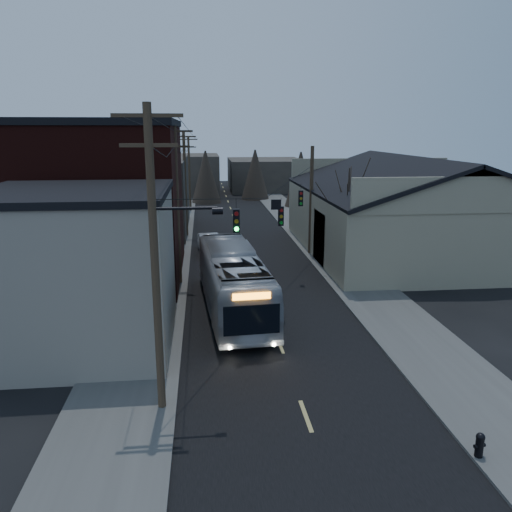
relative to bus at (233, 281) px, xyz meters
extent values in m
plane|color=black|center=(1.86, -12.79, -1.69)|extent=(160.00, 160.00, 0.00)
cube|color=black|center=(1.86, 17.21, -1.68)|extent=(9.00, 110.00, 0.02)
cube|color=#474744|center=(-4.64, 17.21, -1.63)|extent=(4.00, 110.00, 0.12)
cube|color=#474744|center=(8.36, 17.21, -1.63)|extent=(4.00, 110.00, 0.12)
cube|color=gray|center=(-7.14, -3.79, 1.81)|extent=(8.00, 8.00, 7.00)
cube|color=black|center=(-8.14, 7.21, 3.31)|extent=(10.00, 12.00, 10.00)
cube|color=#342E2A|center=(-7.64, 23.21, 1.81)|extent=(9.00, 14.00, 7.00)
cube|color=gray|center=(14.86, 12.21, 0.81)|extent=(16.00, 20.00, 5.00)
cube|color=black|center=(10.86, 12.21, 4.61)|extent=(8.16, 20.60, 2.86)
cube|color=black|center=(18.86, 12.21, 4.61)|extent=(8.16, 20.60, 2.86)
cube|color=#342E2A|center=(-4.14, 52.21, 1.31)|extent=(10.00, 12.00, 6.00)
cube|color=#342E2A|center=(8.86, 57.21, 0.81)|extent=(12.00, 14.00, 5.00)
cone|color=black|center=(8.36, 7.21, 1.91)|extent=(0.40, 0.40, 7.20)
cylinder|color=#382B1E|center=(-3.14, -9.79, 3.56)|extent=(0.28, 0.28, 10.50)
cube|color=#382B1E|center=(-3.14, -9.79, 8.41)|extent=(2.20, 0.12, 0.12)
cylinder|color=#382B1E|center=(-3.14, 5.21, 3.31)|extent=(0.28, 0.28, 10.00)
cube|color=#382B1E|center=(-3.14, 5.21, 7.91)|extent=(2.20, 0.12, 0.12)
cylinder|color=#382B1E|center=(-3.14, 20.21, 3.06)|extent=(0.28, 0.28, 9.50)
cube|color=#382B1E|center=(-3.14, 20.21, 7.41)|extent=(2.20, 0.12, 0.12)
cylinder|color=#382B1E|center=(-3.14, 35.21, 2.81)|extent=(0.28, 0.28, 9.00)
cube|color=#382B1E|center=(-3.14, 35.21, 6.91)|extent=(2.20, 0.12, 0.12)
cylinder|color=#382B1E|center=(6.86, 12.21, 2.56)|extent=(0.28, 0.28, 8.50)
cube|color=black|center=(-0.14, -5.29, 4.26)|extent=(0.28, 0.20, 1.00)
cube|color=black|center=(2.46, -0.79, 3.66)|extent=(0.28, 0.20, 1.00)
cube|color=black|center=(4.66, 5.21, 3.76)|extent=(0.28, 0.20, 1.00)
imported|color=#9FA3AA|center=(0.00, 0.00, 0.00)|extent=(3.72, 12.33, 3.39)
imported|color=#ACAEB4|center=(-1.14, 13.56, -0.95)|extent=(2.00, 4.64, 1.49)
cylinder|color=black|center=(6.56, -13.65, -1.26)|extent=(0.25, 0.25, 0.62)
sphere|color=black|center=(6.56, -13.65, -0.92)|extent=(0.27, 0.27, 0.27)
cylinder|color=black|center=(6.56, -13.65, -1.21)|extent=(0.38, 0.18, 0.12)
camera|label=1|loc=(-1.47, -25.96, 7.96)|focal=35.00mm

